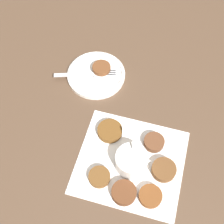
{
  "coord_description": "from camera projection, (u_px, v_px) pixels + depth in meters",
  "views": [
    {
      "loc": [
        -0.02,
        -0.3,
        0.79
      ],
      "look_at": [
        -0.09,
        0.15,
        0.02
      ],
      "focal_mm": 50.0,
      "sensor_mm": 36.0,
      "label": 1
    }
  ],
  "objects": [
    {
      "name": "ground_plane",
      "position": [
        137.0,
        168.0,
        0.83
      ],
      "size": [
        4.0,
        4.0,
        0.0
      ],
      "primitive_type": "plane",
      "color": "#4C3828"
    },
    {
      "name": "napkin",
      "position": [
        131.0,
        162.0,
        0.83
      ],
      "size": [
        0.31,
        0.29,
        0.0
      ],
      "color": "white",
      "rests_on": "ground_plane"
    },
    {
      "name": "sauce_bowl",
      "position": [
        132.0,
        161.0,
        0.81
      ],
      "size": [
        0.09,
        0.09,
        0.09
      ],
      "color": "white",
      "rests_on": "napkin"
    },
    {
      "name": "fritter_0",
      "position": [
        154.0,
        142.0,
        0.85
      ],
      "size": [
        0.06,
        0.06,
        0.02
      ],
      "color": "brown",
      "rests_on": "napkin"
    },
    {
      "name": "fritter_1",
      "position": [
        99.0,
        177.0,
        0.8
      ],
      "size": [
        0.06,
        0.06,
        0.02
      ],
      "color": "brown",
      "rests_on": "napkin"
    },
    {
      "name": "fritter_2",
      "position": [
        110.0,
        131.0,
        0.87
      ],
      "size": [
        0.07,
        0.07,
        0.02
      ],
      "color": "brown",
      "rests_on": "napkin"
    },
    {
      "name": "fritter_3",
      "position": [
        124.0,
        193.0,
        0.78
      ],
      "size": [
        0.06,
        0.06,
        0.02
      ],
      "color": "#58321C",
      "rests_on": "napkin"
    },
    {
      "name": "fritter_4",
      "position": [
        164.0,
        170.0,
        0.81
      ],
      "size": [
        0.06,
        0.06,
        0.02
      ],
      "color": "brown",
      "rests_on": "napkin"
    },
    {
      "name": "fritter_5",
      "position": [
        150.0,
        196.0,
        0.78
      ],
      "size": [
        0.06,
        0.06,
        0.02
      ],
      "color": "brown",
      "rests_on": "napkin"
    },
    {
      "name": "serving_plate",
      "position": [
        96.0,
        74.0,
        0.98
      ],
      "size": [
        0.18,
        0.18,
        0.02
      ],
      "color": "white",
      "rests_on": "ground_plane"
    },
    {
      "name": "fritter_on_plate",
      "position": [
        101.0,
        68.0,
        0.96
      ],
      "size": [
        0.06,
        0.06,
        0.02
      ],
      "color": "brown",
      "rests_on": "serving_plate"
    },
    {
      "name": "fork",
      "position": [
        93.0,
        74.0,
        0.96
      ],
      "size": [
        0.2,
        0.06,
        0.0
      ],
      "color": "silver",
      "rests_on": "serving_plate"
    }
  ]
}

